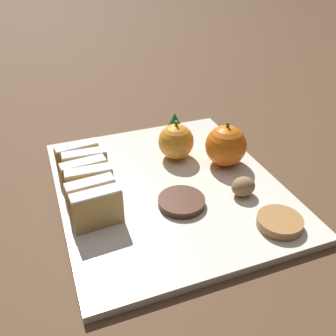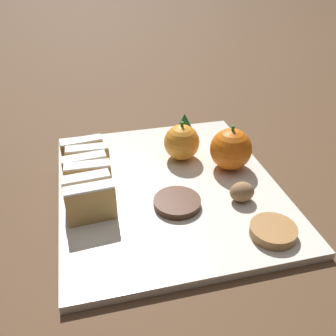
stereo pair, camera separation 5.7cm
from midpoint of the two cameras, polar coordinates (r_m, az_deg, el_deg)
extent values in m
plane|color=#513823|center=(0.60, 2.75, -3.46)|extent=(6.00, 6.00, 0.00)
cube|color=silver|center=(0.60, 2.77, -3.00)|extent=(0.34, 0.39, 0.01)
cube|color=tan|center=(0.51, -8.55, -5.58)|extent=(0.07, 0.03, 0.05)
cube|color=white|center=(0.50, -8.80, -3.09)|extent=(0.07, 0.02, 0.00)
cube|color=tan|center=(0.54, -9.14, -3.87)|extent=(0.07, 0.03, 0.05)
cube|color=white|center=(0.52, -9.40, -1.43)|extent=(0.07, 0.03, 0.00)
cube|color=tan|center=(0.56, -9.06, -2.21)|extent=(0.07, 0.02, 0.05)
cube|color=white|center=(0.54, -9.31, 0.18)|extent=(0.07, 0.02, 0.00)
cube|color=tan|center=(0.58, -9.68, -0.77)|extent=(0.07, 0.03, 0.05)
cube|color=white|center=(0.56, -9.94, 1.57)|extent=(0.07, 0.03, 0.00)
cube|color=tan|center=(0.60, -9.34, 0.69)|extent=(0.07, 0.02, 0.05)
cube|color=white|center=(0.59, -9.58, 2.97)|extent=(0.07, 0.02, 0.00)
cube|color=tan|center=(0.62, -10.29, 1.88)|extent=(0.07, 0.03, 0.05)
cube|color=white|center=(0.61, -10.54, 4.10)|extent=(0.07, 0.03, 0.00)
sphere|color=orange|center=(0.63, 12.15, 2.74)|extent=(0.07, 0.07, 0.07)
cylinder|color=#38702D|center=(0.61, 12.56, 5.79)|extent=(0.01, 0.00, 0.01)
sphere|color=orange|center=(0.64, 4.66, 3.86)|extent=(0.06, 0.06, 0.06)
cylinder|color=#38702D|center=(0.63, 4.80, 6.55)|extent=(0.01, 0.01, 0.01)
ellipsoid|color=#8E6B47|center=(0.57, 14.09, -3.64)|extent=(0.04, 0.03, 0.03)
cylinder|color=#472819|center=(0.55, 4.60, -5.35)|extent=(0.07, 0.07, 0.01)
cylinder|color=#A3703D|center=(0.52, 18.83, -9.19)|extent=(0.06, 0.06, 0.01)
cone|color=#195623|center=(0.71, 4.83, 6.37)|extent=(0.05, 0.05, 0.05)
camera|label=1|loc=(0.03, -87.14, 1.85)|focal=40.00mm
camera|label=2|loc=(0.03, 92.86, -1.85)|focal=40.00mm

